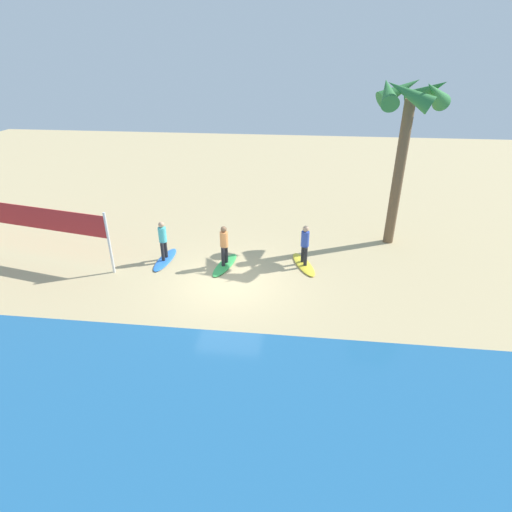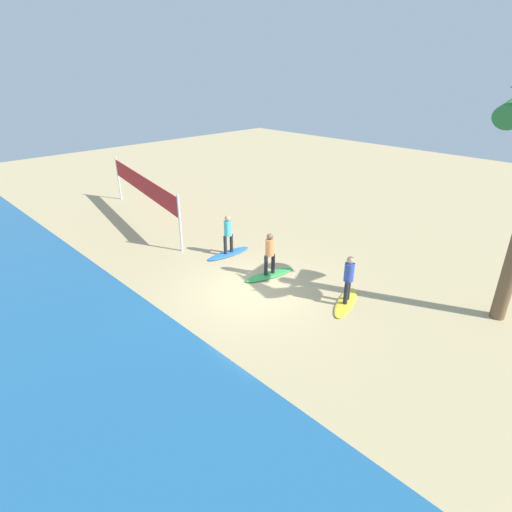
{
  "view_description": "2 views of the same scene",
  "coord_description": "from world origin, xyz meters",
  "px_view_note": "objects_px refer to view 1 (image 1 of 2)",
  "views": [
    {
      "loc": [
        -2.49,
        13.0,
        7.84
      ],
      "look_at": [
        -0.95,
        -0.34,
        1.02
      ],
      "focal_mm": 28.56,
      "sensor_mm": 36.0,
      "label": 1
    },
    {
      "loc": [
        -9.03,
        8.61,
        7.21
      ],
      "look_at": [
        0.17,
        -0.35,
        1.23
      ],
      "focal_mm": 28.62,
      "sensor_mm": 36.0,
      "label": 2
    }
  ],
  "objects_px": {
    "volleyball_net": "(13,217)",
    "surfer_blue": "(163,238)",
    "surfboard_blue": "(165,260)",
    "surfboard_yellow": "(304,264)",
    "surfboard_green": "(225,265)",
    "palm_tree": "(409,111)",
    "surfer_yellow": "(305,242)",
    "surfer_green": "(224,243)"
  },
  "relations": [
    {
      "from": "surfer_blue",
      "to": "palm_tree",
      "type": "height_order",
      "value": "palm_tree"
    },
    {
      "from": "surfboard_yellow",
      "to": "volleyball_net",
      "type": "xyz_separation_m",
      "value": [
        11.83,
        0.54,
        1.74
      ]
    },
    {
      "from": "volleyball_net",
      "to": "surfer_blue",
      "type": "bearing_deg",
      "value": -177.18
    },
    {
      "from": "surfboard_yellow",
      "to": "surfer_yellow",
      "type": "height_order",
      "value": "surfer_yellow"
    },
    {
      "from": "surfer_yellow",
      "to": "surfer_green",
      "type": "bearing_deg",
      "value": 7.38
    },
    {
      "from": "volleyball_net",
      "to": "palm_tree",
      "type": "relative_size",
      "value": 1.26
    },
    {
      "from": "surfer_yellow",
      "to": "palm_tree",
      "type": "xyz_separation_m",
      "value": [
        -3.8,
        -2.76,
        4.64
      ]
    },
    {
      "from": "surfer_blue",
      "to": "surfboard_blue",
      "type": "bearing_deg",
      "value": 0.0
    },
    {
      "from": "surfer_yellow",
      "to": "surfboard_green",
      "type": "xyz_separation_m",
      "value": [
        3.17,
        0.41,
        -0.99
      ]
    },
    {
      "from": "surfboard_green",
      "to": "palm_tree",
      "type": "relative_size",
      "value": 0.3
    },
    {
      "from": "surfboard_yellow",
      "to": "surfer_yellow",
      "type": "bearing_deg",
      "value": -0.0
    },
    {
      "from": "surfer_blue",
      "to": "surfboard_green",
      "type": "bearing_deg",
      "value": 176.18
    },
    {
      "from": "surfboard_green",
      "to": "surfboard_blue",
      "type": "xyz_separation_m",
      "value": [
        2.56,
        -0.17,
        0.0
      ]
    },
    {
      "from": "surfboard_green",
      "to": "surfer_yellow",
      "type": "bearing_deg",
      "value": 109.91
    },
    {
      "from": "surfboard_yellow",
      "to": "surfer_blue",
      "type": "xyz_separation_m",
      "value": [
        5.73,
        0.24,
        0.99
      ]
    },
    {
      "from": "surfboard_green",
      "to": "surfboard_blue",
      "type": "distance_m",
      "value": 2.56
    },
    {
      "from": "volleyball_net",
      "to": "surfboard_yellow",
      "type": "bearing_deg",
      "value": -177.38
    },
    {
      "from": "surfboard_green",
      "to": "surfboard_blue",
      "type": "height_order",
      "value": "same"
    },
    {
      "from": "surfboard_yellow",
      "to": "surfer_green",
      "type": "distance_m",
      "value": 3.35
    },
    {
      "from": "surfer_blue",
      "to": "surfer_green",
      "type": "bearing_deg",
      "value": 176.18
    },
    {
      "from": "surfboard_blue",
      "to": "surfer_blue",
      "type": "relative_size",
      "value": 1.28
    },
    {
      "from": "surfer_green",
      "to": "palm_tree",
      "type": "height_order",
      "value": "palm_tree"
    },
    {
      "from": "surfboard_green",
      "to": "palm_tree",
      "type": "height_order",
      "value": "palm_tree"
    },
    {
      "from": "surfer_yellow",
      "to": "volleyball_net",
      "type": "relative_size",
      "value": 0.18
    },
    {
      "from": "surfer_green",
      "to": "palm_tree",
      "type": "bearing_deg",
      "value": -155.58
    },
    {
      "from": "surfboard_blue",
      "to": "volleyball_net",
      "type": "bearing_deg",
      "value": -83.44
    },
    {
      "from": "surfer_yellow",
      "to": "surfboard_blue",
      "type": "bearing_deg",
      "value": 2.4
    },
    {
      "from": "surfboard_yellow",
      "to": "surfboard_green",
      "type": "relative_size",
      "value": 1.0
    },
    {
      "from": "surfboard_green",
      "to": "surfer_blue",
      "type": "xyz_separation_m",
      "value": [
        2.56,
        -0.17,
        0.99
      ]
    },
    {
      "from": "surfboard_yellow",
      "to": "surfboard_green",
      "type": "xyz_separation_m",
      "value": [
        3.17,
        0.41,
        0.0
      ]
    },
    {
      "from": "surfboard_green",
      "to": "volleyball_net",
      "type": "bearing_deg",
      "value": -76.61
    },
    {
      "from": "surfer_green",
      "to": "volleyball_net",
      "type": "bearing_deg",
      "value": 0.86
    },
    {
      "from": "surfboard_blue",
      "to": "palm_tree",
      "type": "distance_m",
      "value": 11.47
    },
    {
      "from": "surfer_yellow",
      "to": "palm_tree",
      "type": "distance_m",
      "value": 6.6
    },
    {
      "from": "surfboard_green",
      "to": "surfer_blue",
      "type": "relative_size",
      "value": 1.28
    },
    {
      "from": "surfboard_yellow",
      "to": "surfer_green",
      "type": "xyz_separation_m",
      "value": [
        3.17,
        0.41,
        0.99
      ]
    },
    {
      "from": "surfboard_blue",
      "to": "volleyball_net",
      "type": "relative_size",
      "value": 0.24
    },
    {
      "from": "surfboard_yellow",
      "to": "surfboard_blue",
      "type": "xyz_separation_m",
      "value": [
        5.73,
        0.24,
        0.0
      ]
    },
    {
      "from": "surfer_yellow",
      "to": "surfboard_blue",
      "type": "xyz_separation_m",
      "value": [
        5.73,
        0.24,
        -0.99
      ]
    },
    {
      "from": "surfboard_yellow",
      "to": "volleyball_net",
      "type": "relative_size",
      "value": 0.24
    },
    {
      "from": "surfer_blue",
      "to": "palm_tree",
      "type": "bearing_deg",
      "value": -162.55
    },
    {
      "from": "surfboard_blue",
      "to": "surfer_blue",
      "type": "height_order",
      "value": "surfer_blue"
    }
  ]
}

